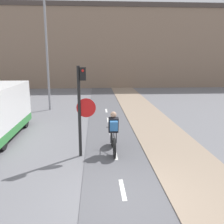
# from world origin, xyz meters

# --- Properties ---
(ground_plane) EXTENTS (120.00, 120.00, 0.00)m
(ground_plane) POSITION_xyz_m (0.00, 0.00, 0.00)
(ground_plane) COLOR slate
(bike_lane) EXTENTS (2.20, 60.00, 0.02)m
(bike_lane) POSITION_xyz_m (0.00, 0.01, 0.01)
(bike_lane) COLOR #56565B
(bike_lane) RESTS_ON ground_plane
(sidewalk_strip) EXTENTS (2.40, 60.00, 0.05)m
(sidewalk_strip) POSITION_xyz_m (2.30, 0.00, 0.03)
(sidewalk_strip) COLOR gray
(sidewalk_strip) RESTS_ON ground_plane
(building_row_background) EXTENTS (60.00, 5.20, 9.22)m
(building_row_background) POSITION_xyz_m (0.00, 25.21, 4.62)
(building_row_background) COLOR #89705B
(building_row_background) RESTS_ON ground_plane
(traffic_light_pole) EXTENTS (0.67, 0.25, 3.20)m
(traffic_light_pole) POSITION_xyz_m (-1.17, 2.98, 1.98)
(traffic_light_pole) COLOR black
(traffic_light_pole) RESTS_ON ground_plane
(street_lamp_far) EXTENTS (0.36, 0.36, 7.24)m
(street_lamp_far) POSITION_xyz_m (-3.77, 11.17, 4.39)
(street_lamp_far) COLOR gray
(street_lamp_far) RESTS_ON ground_plane
(cyclist_near) EXTENTS (0.46, 1.86, 1.56)m
(cyclist_near) POSITION_xyz_m (-0.05, 3.22, 0.73)
(cyclist_near) COLOR black
(cyclist_near) RESTS_ON ground_plane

